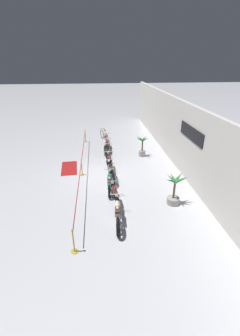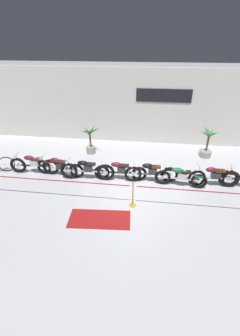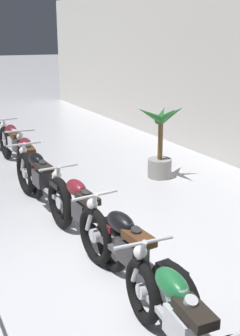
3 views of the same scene
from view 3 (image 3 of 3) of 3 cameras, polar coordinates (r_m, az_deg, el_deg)
name	(u,v)px [view 3 (image 3 of 3)]	position (r m, az deg, el deg)	size (l,w,h in m)	color
ground_plane	(56,275)	(5.33, -8.72, -14.19)	(120.00, 120.00, 0.00)	silver
motorcycle_maroon_0	(14,146)	(9.52, -14.11, 2.91)	(2.34, 0.62, 0.96)	black
motorcycle_maroon_1	(28,161)	(8.35, -12.34, 0.91)	(2.31, 0.62, 0.93)	black
motorcycle_black_2	(41,181)	(7.09, -10.65, -1.78)	(2.44, 0.62, 0.97)	black
motorcycle_maroon_3	(82,213)	(5.86, -5.14, -6.03)	(2.33, 0.62, 0.92)	black
motorcycle_black_4	(129,254)	(4.75, 1.23, -11.55)	(2.32, 0.62, 0.95)	black
motorcycle_green_5	(181,326)	(3.81, 8.24, -20.41)	(2.17, 0.62, 0.91)	black
potted_palm_left_of_row	(160,144)	(8.51, 5.45, 3.20)	(1.07, 0.96, 1.57)	gray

